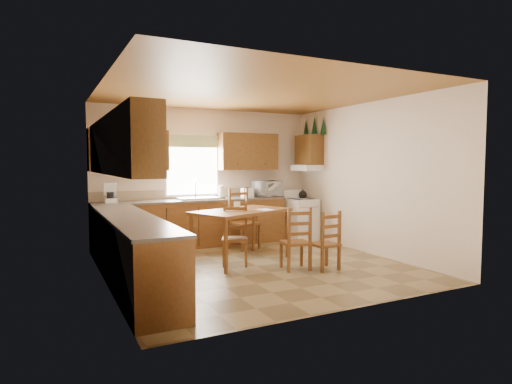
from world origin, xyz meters
name	(u,v)px	position (x,y,z in m)	size (l,w,h in m)	color
floor	(256,266)	(0.00, 0.00, 0.00)	(4.50, 4.50, 0.00)	olive
ceiling	(256,93)	(0.00, 0.00, 2.70)	(4.50, 4.50, 0.00)	#99652B
wall_left	(104,184)	(-2.25, 0.00, 1.35)	(4.50, 4.50, 0.00)	beige
wall_right	(368,178)	(2.25, 0.00, 1.35)	(4.50, 4.50, 0.00)	beige
wall_back	(206,176)	(0.00, 2.25, 1.35)	(4.50, 4.50, 0.00)	beige
wall_front	(349,189)	(0.00, -2.25, 1.35)	(4.50, 4.50, 0.00)	beige
lower_cab_back	(194,224)	(-0.38, 1.95, 0.44)	(3.75, 0.60, 0.88)	brown
lower_cab_left	(131,252)	(-1.95, -0.15, 0.44)	(0.60, 3.60, 0.88)	brown
counter_back	(193,200)	(-0.38, 1.95, 0.90)	(3.75, 0.63, 0.04)	#5B4F48
counter_left	(130,218)	(-1.95, -0.15, 0.90)	(0.63, 3.60, 0.04)	#5B4F48
backsplash	(189,194)	(-0.38, 2.24, 1.01)	(3.75, 0.01, 0.18)	#9E8A6E
upper_cab_back_left	(129,150)	(-1.55, 2.08, 1.85)	(1.41, 0.33, 0.75)	brown
upper_cab_back_right	(248,152)	(0.86, 2.08, 1.85)	(1.25, 0.33, 0.75)	brown
upper_cab_left	(118,145)	(-2.08, -0.15, 1.85)	(0.33, 3.60, 0.75)	brown
upper_cab_stove	(309,150)	(2.08, 1.65, 1.90)	(0.33, 0.62, 0.62)	brown
range_hood	(307,168)	(2.03, 1.65, 1.52)	(0.44, 0.62, 0.12)	white
window_frame	(192,167)	(-0.30, 2.22, 1.55)	(1.13, 0.02, 1.18)	white
window_pane	(193,167)	(-0.30, 2.21, 1.55)	(1.05, 0.01, 1.10)	white
window_valance	(193,141)	(-0.30, 2.19, 2.05)	(1.19, 0.01, 0.24)	#4D753A
sink_basin	(197,198)	(-0.30, 1.95, 0.94)	(0.75, 0.45, 0.04)	silver
pine_decal_a	(323,126)	(2.21, 1.33, 2.38)	(0.22, 0.22, 0.36)	#13391E
pine_decal_b	(314,125)	(2.21, 1.65, 2.42)	(0.22, 0.22, 0.36)	#13391E
pine_decal_c	(306,128)	(2.21, 1.97, 2.38)	(0.22, 0.22, 0.36)	#13391E
stove	(300,220)	(1.88, 1.64, 0.42)	(0.57, 0.59, 0.85)	white
coffeemaker	(111,192)	(-1.90, 1.96, 1.11)	(0.22, 0.26, 0.37)	white
paper_towel	(221,192)	(0.20, 1.95, 1.05)	(0.11, 0.11, 0.26)	white
toaster	(247,193)	(0.77, 1.93, 1.02)	(0.23, 0.15, 0.19)	white
microwave	(267,189)	(1.24, 1.95, 1.08)	(0.54, 0.39, 0.32)	white
dining_table	(241,236)	(-0.06, 0.42, 0.43)	(1.59, 0.91, 0.85)	brown
chair_near_left	(295,238)	(0.45, -0.45, 0.48)	(0.40, 0.38, 0.95)	brown
chair_near_right	(325,240)	(0.85, -0.65, 0.45)	(0.38, 0.36, 0.90)	brown
chair_far_left	(245,219)	(0.42, 1.32, 0.56)	(0.47, 0.45, 1.12)	brown
chair_far_right	(235,235)	(-0.26, 0.22, 0.48)	(0.41, 0.39, 0.97)	brown
table_paper	(265,210)	(0.32, 0.28, 0.85)	(0.21, 0.28, 0.00)	white
table_card	(237,206)	(-0.09, 0.51, 0.92)	(0.10, 0.02, 0.13)	white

